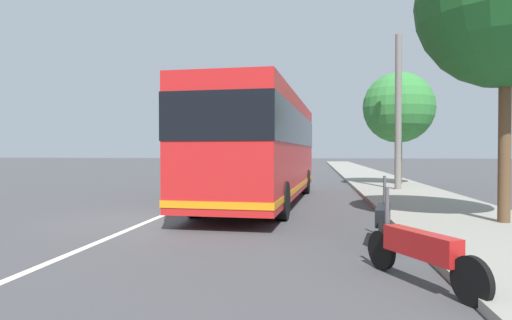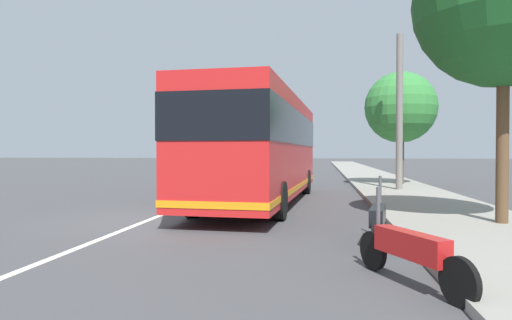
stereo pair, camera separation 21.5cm
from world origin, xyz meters
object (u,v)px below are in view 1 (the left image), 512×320
roadside_tree_near_camera (506,0)px  utility_pole (398,114)px  roadside_tree_mid_block (399,108)px  motorcycle_angled (383,219)px  coach_bus (263,144)px  car_ahead_same_lane (237,164)px  car_oncoming (248,161)px  motorcycle_nearest_curb (420,250)px

roadside_tree_near_camera → utility_pole: (8.91, 0.75, -1.78)m
roadside_tree_mid_block → utility_pole: size_ratio=0.85×
utility_pole → motorcycle_angled: bearing=168.5°
coach_bus → car_ahead_same_lane: size_ratio=2.50×
coach_bus → car_ahead_same_lane: (23.69, 5.19, -1.32)m
coach_bus → roadside_tree_near_camera: 8.01m
motorcycle_angled → roadside_tree_mid_block: 15.13m
coach_bus → car_oncoming: coach_bus is taller
coach_bus → utility_pole: (4.69, -5.30, 1.37)m
roadside_tree_near_camera → utility_pole: bearing=4.8°
roadside_tree_near_camera → coach_bus: bearing=55.1°
motorcycle_angled → utility_pole: utility_pole is taller
motorcycle_nearest_curb → car_ahead_same_lane: 33.67m
motorcycle_nearest_curb → motorcycle_angled: 2.58m
motorcycle_angled → coach_bus: bearing=36.1°
motorcycle_nearest_curb → car_oncoming: car_oncoming is taller
car_ahead_same_lane → roadside_tree_near_camera: roadside_tree_near_camera is taller
car_oncoming → car_ahead_same_lane: bearing=3.8°
motorcycle_angled → motorcycle_nearest_curb: bearing=-167.7°
coach_bus → utility_pole: size_ratio=1.71×
coach_bus → roadside_tree_mid_block: roadside_tree_mid_block is taller
motorcycle_angled → utility_pole: (11.05, -2.24, 2.92)m
motorcycle_nearest_curb → car_ahead_same_lane: size_ratio=0.44×
coach_bus → car_ahead_same_lane: bearing=15.8°
motorcycle_nearest_curb → roadside_tree_mid_block: bearing=-37.0°
motorcycle_angled → car_ahead_same_lane: (30.05, 8.25, 0.24)m
roadside_tree_near_camera → utility_pole: roadside_tree_near_camera is taller
motorcycle_nearest_curb → roadside_tree_near_camera: bearing=-59.3°
motorcycle_angled → car_ahead_same_lane: bearing=25.7°
coach_bus → roadside_tree_near_camera: bearing=-121.5°
motorcycle_nearest_curb → utility_pole: utility_pole is taller
coach_bus → utility_pole: bearing=-45.0°
motorcycle_nearest_curb → car_ahead_same_lane: car_ahead_same_lane is taller
coach_bus → roadside_tree_mid_block: (8.09, -5.92, 1.94)m
car_oncoming → roadside_tree_mid_block: size_ratio=0.82×
motorcycle_nearest_curb → roadside_tree_mid_block: size_ratio=0.35×
car_ahead_same_lane → utility_pole: size_ratio=0.68×
utility_pole → car_oncoming: bearing=22.1°
motorcycle_nearest_curb → roadside_tree_near_camera: size_ratio=0.28×
car_ahead_same_lane → car_oncoming: size_ratio=0.97×
motorcycle_nearest_curb → roadside_tree_near_camera: 7.27m
utility_pole → coach_bus: bearing=131.6°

